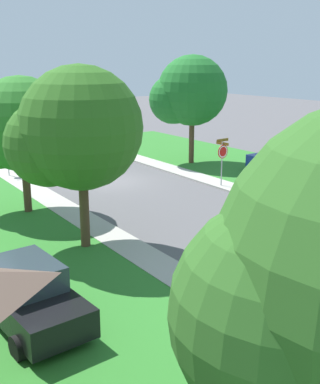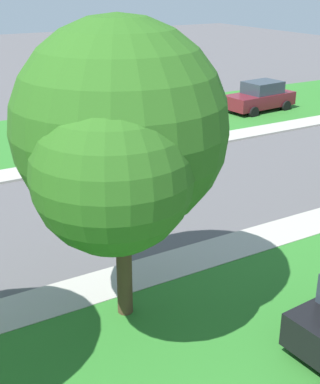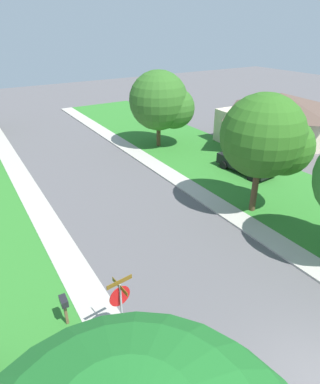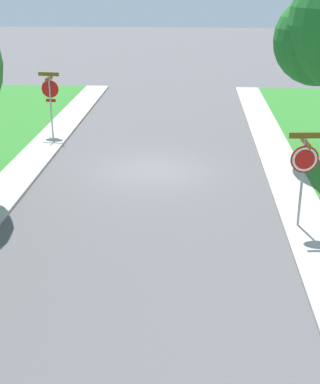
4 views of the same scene
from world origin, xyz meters
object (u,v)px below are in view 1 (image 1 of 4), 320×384
object	(u,v)px
stop_sign_near_corner	(7,147)
car_black_across_road	(28,295)
stop_sign_far_corner	(222,154)
car_blue_near_corner	(282,161)
tree_sidewalk_near	(188,93)
tree_sidewalk_mid	(16,127)
mailbox	(262,172)
tree_corner_large	(72,132)

from	to	relation	value
stop_sign_near_corner	car_black_across_road	world-z (taller)	stop_sign_near_corner
stop_sign_near_corner	stop_sign_far_corner	xyz separation A→B (m)	(-9.21, 9.30, 0.01)
car_blue_near_corner	tree_sidewalk_near	distance (m)	7.83
tree_sidewalk_mid	mailbox	distance (m)	13.23
car_black_across_road	tree_corner_large	bearing A→B (deg)	-128.04
tree_sidewalk_near	mailbox	size ratio (longest dim) A/B	5.63
stop_sign_far_corner	mailbox	size ratio (longest dim) A/B	2.11
car_black_across_road	tree_sidewalk_mid	distance (m)	10.93
tree_corner_large	tree_sidewalk_mid	size ratio (longest dim) A/B	1.08
tree_sidewalk_near	tree_sidewalk_mid	bearing A→B (deg)	19.29
car_black_across_road	tree_sidewalk_mid	world-z (taller)	tree_sidewalk_mid
car_blue_near_corner	tree_sidewalk_near	xyz separation A→B (m)	(2.82, -6.12, 3.98)
stop_sign_near_corner	stop_sign_far_corner	size ratio (longest dim) A/B	1.00
tree_corner_large	stop_sign_far_corner	bearing A→B (deg)	-160.02
stop_sign_near_corner	tree_sidewalk_mid	size ratio (longest dim) A/B	0.44
stop_sign_far_corner	tree_sidewalk_mid	size ratio (longest dim) A/B	0.44
stop_sign_far_corner	tree_sidewalk_mid	world-z (taller)	tree_sidewalk_mid
car_black_across_road	tree_sidewalk_near	xyz separation A→B (m)	(-16.44, -14.61, 3.98)
tree_corner_large	mailbox	world-z (taller)	tree_corner_large
tree_corner_large	tree_sidewalk_near	distance (m)	16.50
tree_sidewalk_mid	mailbox	world-z (taller)	tree_sidewalk_mid
mailbox	tree_corner_large	bearing A→B (deg)	10.30
stop_sign_near_corner	mailbox	size ratio (longest dim) A/B	2.11
car_black_across_road	tree_sidewalk_near	world-z (taller)	tree_sidewalk_near
tree_sidewalk_mid	tree_sidewalk_near	xyz separation A→B (m)	(-13.27, -4.64, 0.81)
car_blue_near_corner	car_black_across_road	size ratio (longest dim) A/B	0.99
stop_sign_far_corner	tree_sidewalk_mid	bearing A→B (deg)	-8.59
stop_sign_far_corner	stop_sign_near_corner	bearing A→B (deg)	-45.31
car_blue_near_corner	tree_sidewalk_mid	size ratio (longest dim) A/B	0.69
car_black_across_road	tree_sidewalk_near	distance (m)	22.36
tree_corner_large	tree_sidewalk_near	world-z (taller)	tree_sidewalk_near
stop_sign_far_corner	tree_sidewalk_near	bearing A→B (deg)	-110.01
car_blue_near_corner	tree_sidewalk_near	size ratio (longest dim) A/B	0.60
tree_corner_large	stop_sign_near_corner	bearing A→B (deg)	-96.38
stop_sign_near_corner	car_blue_near_corner	distance (m)	17.01
stop_sign_far_corner	car_blue_near_corner	distance (m)	5.21
stop_sign_far_corner	car_black_across_road	size ratio (longest dim) A/B	0.63
stop_sign_near_corner	car_black_across_road	distance (m)	18.33
stop_sign_near_corner	tree_sidewalk_mid	xyz separation A→B (m)	(1.77, 7.65, 2.16)
car_blue_near_corner	car_black_across_road	distance (m)	21.05
car_blue_near_corner	tree_sidewalk_near	bearing A→B (deg)	-65.29
car_black_across_road	tree_corner_large	size ratio (longest dim) A/B	0.64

